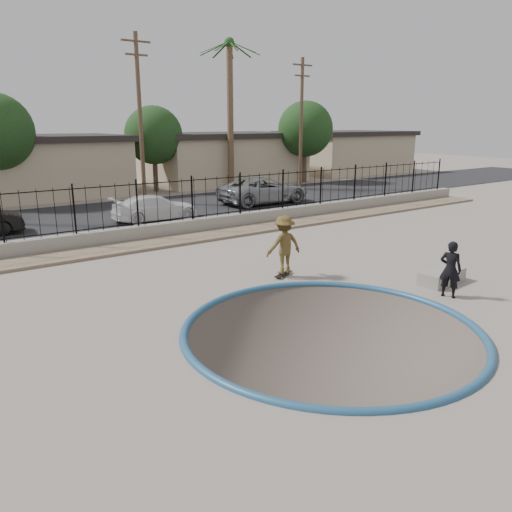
{
  "coord_description": "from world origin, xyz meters",
  "views": [
    {
      "loc": [
        -7.68,
        -8.76,
        4.69
      ],
      "look_at": [
        -0.02,
        2.0,
        1.15
      ],
      "focal_mm": 35.0,
      "sensor_mm": 36.0,
      "label": 1
    }
  ],
  "objects_px": {
    "skateboard": "(283,274)",
    "concrete_ledge": "(442,277)",
    "car_d": "(264,190)",
    "videographer": "(450,269)",
    "skater": "(284,248)",
    "car_c": "(156,208)"
  },
  "relations": [
    {
      "from": "skateboard",
      "to": "concrete_ledge",
      "type": "bearing_deg",
      "value": -68.91
    },
    {
      "from": "car_c",
      "to": "concrete_ledge",
      "type": "bearing_deg",
      "value": -164.71
    },
    {
      "from": "skater",
      "to": "skateboard",
      "type": "xyz_separation_m",
      "value": [
        0.0,
        0.0,
        -0.85
      ]
    },
    {
      "from": "skateboard",
      "to": "car_d",
      "type": "relative_size",
      "value": 0.16
    },
    {
      "from": "videographer",
      "to": "car_c",
      "type": "distance_m",
      "value": 15.1
    },
    {
      "from": "skater",
      "to": "car_d",
      "type": "height_order",
      "value": "skater"
    },
    {
      "from": "skater",
      "to": "car_d",
      "type": "xyz_separation_m",
      "value": [
        8.05,
        12.0,
        -0.11
      ]
    },
    {
      "from": "concrete_ledge",
      "to": "car_c",
      "type": "height_order",
      "value": "car_c"
    },
    {
      "from": "skater",
      "to": "car_d",
      "type": "relative_size",
      "value": 0.33
    },
    {
      "from": "skater",
      "to": "skateboard",
      "type": "distance_m",
      "value": 0.85
    },
    {
      "from": "skateboard",
      "to": "videographer",
      "type": "height_order",
      "value": "videographer"
    },
    {
      "from": "car_c",
      "to": "videographer",
      "type": "bearing_deg",
      "value": -168.79
    },
    {
      "from": "skater",
      "to": "concrete_ledge",
      "type": "distance_m",
      "value": 4.84
    },
    {
      "from": "skateboard",
      "to": "car_d",
      "type": "xyz_separation_m",
      "value": [
        8.05,
        12.0,
        0.74
      ]
    },
    {
      "from": "videographer",
      "to": "car_d",
      "type": "distance_m",
      "value": 17.1
    },
    {
      "from": "car_c",
      "to": "car_d",
      "type": "relative_size",
      "value": 0.76
    },
    {
      "from": "skater",
      "to": "skateboard",
      "type": "height_order",
      "value": "skater"
    },
    {
      "from": "skateboard",
      "to": "car_c",
      "type": "xyz_separation_m",
      "value": [
        0.59,
        10.8,
        0.59
      ]
    },
    {
      "from": "car_d",
      "to": "car_c",
      "type": "bearing_deg",
      "value": 99.61
    },
    {
      "from": "skater",
      "to": "concrete_ledge",
      "type": "height_order",
      "value": "skater"
    },
    {
      "from": "skater",
      "to": "car_c",
      "type": "relative_size",
      "value": 0.43
    },
    {
      "from": "skateboard",
      "to": "concrete_ledge",
      "type": "relative_size",
      "value": 0.56
    }
  ]
}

